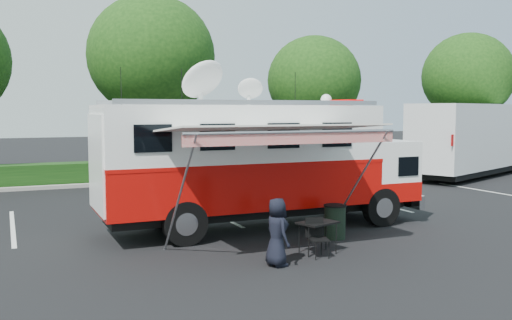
{
  "coord_description": "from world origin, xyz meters",
  "views": [
    {
      "loc": [
        -6.62,
        -14.48,
        3.33
      ],
      "look_at": [
        0.0,
        0.5,
        1.9
      ],
      "focal_mm": 40.0,
      "sensor_mm": 36.0,
      "label": 1
    }
  ],
  "objects_px": {
    "command_truck": "(261,161)",
    "folding_table": "(318,224)",
    "semi_trailer": "(481,138)",
    "trash_bin": "(335,222)"
  },
  "relations": [
    {
      "from": "command_truck",
      "to": "semi_trailer",
      "type": "bearing_deg",
      "value": 25.61
    },
    {
      "from": "command_truck",
      "to": "semi_trailer",
      "type": "xyz_separation_m",
      "value": [
        15.93,
        7.64,
        0.01
      ]
    },
    {
      "from": "command_truck",
      "to": "trash_bin",
      "type": "height_order",
      "value": "command_truck"
    },
    {
      "from": "command_truck",
      "to": "folding_table",
      "type": "distance_m",
      "value": 3.34
    },
    {
      "from": "folding_table",
      "to": "semi_trailer",
      "type": "distance_m",
      "value": 19.21
    },
    {
      "from": "command_truck",
      "to": "folding_table",
      "type": "bearing_deg",
      "value": -89.02
    },
    {
      "from": "folding_table",
      "to": "trash_bin",
      "type": "relative_size",
      "value": 1.16
    },
    {
      "from": "semi_trailer",
      "to": "folding_table",
      "type": "bearing_deg",
      "value": -145.9
    },
    {
      "from": "trash_bin",
      "to": "semi_trailer",
      "type": "distance_m",
      "value": 17.59
    },
    {
      "from": "folding_table",
      "to": "semi_trailer",
      "type": "bearing_deg",
      "value": 34.1
    }
  ]
}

